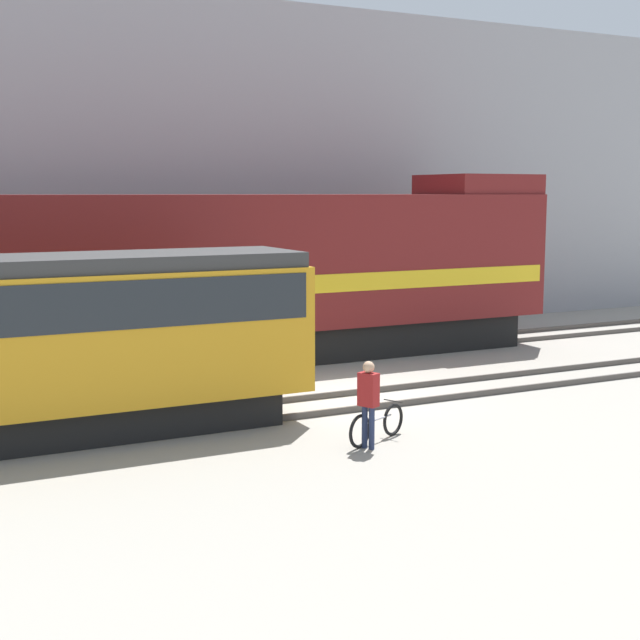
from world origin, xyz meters
TOP-DOWN VIEW (x-y plane):
  - ground_plane at (0.00, 0.00)m, footprint 120.00×120.00m
  - track_near at (0.00, -0.65)m, footprint 60.00×1.50m
  - track_far at (0.00, 4.96)m, footprint 60.00×1.51m
  - building_backdrop at (0.00, 12.29)m, footprint 45.19×6.00m
  - freight_locomotive at (-0.88, 4.96)m, footprint 19.38×3.04m
  - streetcar at (-7.00, -0.65)m, footprint 10.30×2.54m
  - bicycle at (-1.37, -3.58)m, footprint 1.61×0.83m
  - person at (-1.74, -3.90)m, footprint 0.35×0.42m

SIDE VIEW (x-z plane):
  - ground_plane at x=0.00m, z-range 0.00..0.00m
  - track_near at x=0.00m, z-range 0.00..0.14m
  - track_far at x=0.00m, z-range 0.00..0.14m
  - bicycle at x=-1.37m, z-range -0.03..0.68m
  - person at x=-1.74m, z-range 0.17..1.83m
  - streetcar at x=-7.00m, z-range 0.25..3.79m
  - freight_locomotive at x=-0.88m, z-range -0.18..5.09m
  - building_backdrop at x=0.00m, z-range 0.00..10.85m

